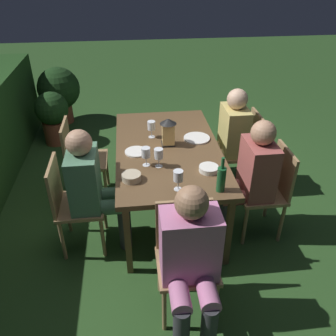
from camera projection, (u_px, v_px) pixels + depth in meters
name	position (u px, v px, depth m)	size (l,w,h in m)	color
ground_plane	(168.00, 210.00, 3.65)	(16.00, 16.00, 0.00)	#26471E
dining_table	(168.00, 153.00, 3.28)	(1.67, 0.96, 0.75)	brown
chair_side_left_a	(268.00, 188.00, 3.16)	(0.42, 0.40, 0.87)	#9E7A51
person_in_rust	(250.00, 175.00, 3.06)	(0.38, 0.47, 1.15)	#9E4C47
chair_side_left_b	(244.00, 148.00, 3.80)	(0.42, 0.40, 0.87)	#9E7A51
person_in_mustard	(227.00, 136.00, 3.70)	(0.38, 0.47, 1.15)	tan
chair_side_right_a	(72.00, 201.00, 2.99)	(0.42, 0.40, 0.87)	#9E7A51
person_in_green	(93.00, 185.00, 2.93)	(0.38, 0.47, 1.15)	#4C7A5B
chair_side_right_b	(80.00, 157.00, 3.63)	(0.42, 0.40, 0.87)	#9E7A51
chair_head_near	(186.00, 253.00, 2.48)	(0.40, 0.42, 0.87)	#9E7A51
person_in_pink	(191.00, 259.00, 2.24)	(0.48, 0.38, 1.15)	#C675A3
lantern_centerpiece	(168.00, 130.00, 3.23)	(0.15, 0.15, 0.27)	black
green_bottle_on_table	(221.00, 179.00, 2.62)	(0.07, 0.07, 0.29)	#195128
wine_glass_a	(146.00, 153.00, 2.93)	(0.08, 0.08, 0.17)	silver
wine_glass_b	(178.00, 177.00, 2.63)	(0.08, 0.08, 0.17)	silver
wine_glass_c	(159.00, 154.00, 2.91)	(0.08, 0.08, 0.17)	silver
wine_glass_d	(151.00, 126.00, 3.37)	(0.08, 0.08, 0.17)	silver
plate_a	(197.00, 138.00, 3.40)	(0.25, 0.25, 0.01)	white
plate_b	(136.00, 152.00, 3.17)	(0.20, 0.20, 0.01)	white
bowl_olives	(209.00, 169.00, 2.90)	(0.16, 0.16, 0.04)	silver
bowl_bread	(131.00, 177.00, 2.79)	(0.15, 0.15, 0.06)	#BCAD8E
potted_plant_by_hedge	(53.00, 115.00, 4.72)	(0.44, 0.44, 0.73)	brown
potted_plant_corner	(59.00, 91.00, 5.25)	(0.62, 0.62, 0.85)	brown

